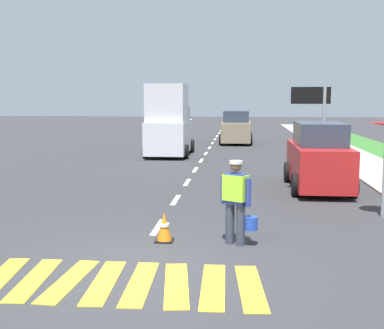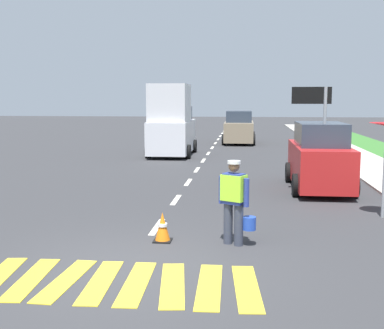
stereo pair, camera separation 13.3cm
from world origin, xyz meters
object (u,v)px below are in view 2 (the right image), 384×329
(traffic_cone_near, at_px, (163,227))
(car_outgoing_far, at_px, (239,128))
(lane_direction_sign, at_px, (317,114))
(road_worker, at_px, (235,198))
(delivery_truck, at_px, (172,124))
(car_parked_curbside, at_px, (319,159))

(traffic_cone_near, xyz_separation_m, car_outgoing_far, (1.18, 22.14, 0.67))
(traffic_cone_near, bearing_deg, lane_direction_sign, 55.79)
(road_worker, height_order, delivery_truck, delivery_truck)
(road_worker, bearing_deg, car_outgoing_far, 90.68)
(delivery_truck, bearing_deg, car_parked_curbside, -55.39)
(lane_direction_sign, bearing_deg, car_outgoing_far, 98.62)
(car_outgoing_far, bearing_deg, delivery_truck, -114.31)
(road_worker, relative_size, car_outgoing_far, 0.38)
(lane_direction_sign, distance_m, car_parked_curbside, 1.64)
(traffic_cone_near, relative_size, car_parked_curbside, 0.14)
(lane_direction_sign, height_order, traffic_cone_near, lane_direction_sign)
(lane_direction_sign, relative_size, traffic_cone_near, 5.38)
(car_parked_curbside, height_order, car_outgoing_far, car_parked_curbside)
(car_parked_curbside, bearing_deg, delivery_truck, 124.61)
(lane_direction_sign, height_order, car_outgoing_far, lane_direction_sign)
(road_worker, relative_size, lane_direction_sign, 0.52)
(car_parked_curbside, bearing_deg, lane_direction_sign, -107.20)
(delivery_truck, bearing_deg, lane_direction_sign, -58.65)
(delivery_truck, relative_size, car_outgoing_far, 1.06)
(delivery_truck, distance_m, car_parked_curbside, 10.61)
(car_parked_curbside, bearing_deg, traffic_cone_near, -122.38)
(lane_direction_sign, xyz_separation_m, delivery_truck, (-5.78, 9.48, -0.80))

